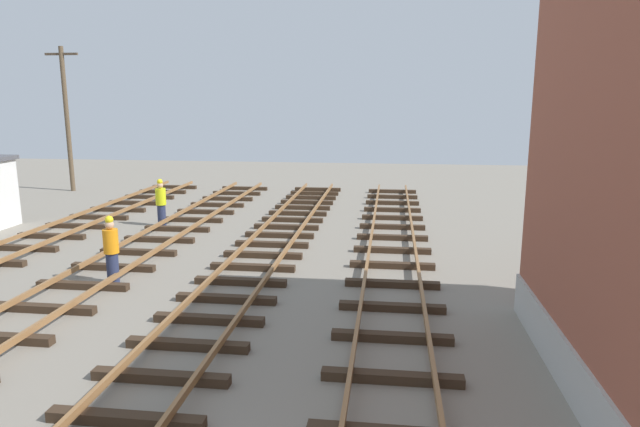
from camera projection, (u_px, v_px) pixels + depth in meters
The scene contains 3 objects.
utility_pole_far at pixel (67, 117), 29.93m from camera, with size 1.80×0.24×7.63m.
track_worker_foreground at pixel (111, 250), 15.04m from camera, with size 0.40×0.40×1.87m.
track_worker_distant at pixel (161, 203), 21.94m from camera, with size 0.40×0.40×1.87m.
Camera 1 is at (0.60, -4.01, 4.88)m, focal length 31.51 mm.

